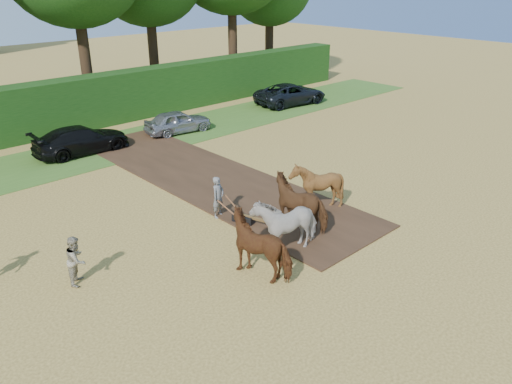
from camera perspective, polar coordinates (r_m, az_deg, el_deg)
ground at (r=17.22m, az=5.26°, el=-6.24°), size 120.00×120.00×0.00m
earth_strip at (r=22.75m, az=-5.34°, el=1.59°), size 4.50×17.00×0.05m
grass_verge at (r=27.66m, az=-16.86°, el=4.72°), size 50.00×5.00×0.03m
hedgerow at (r=31.24m, az=-21.03°, el=9.14°), size 46.00×1.60×3.00m
spectator_near at (r=15.86m, az=-19.82°, el=-7.30°), size 0.93×0.95×1.55m
plough_team at (r=17.42m, az=4.06°, el=-2.21°), size 6.53×5.45×1.95m
parked_cars at (r=27.74m, az=-15.58°, el=6.43°), size 35.63×3.14×1.47m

